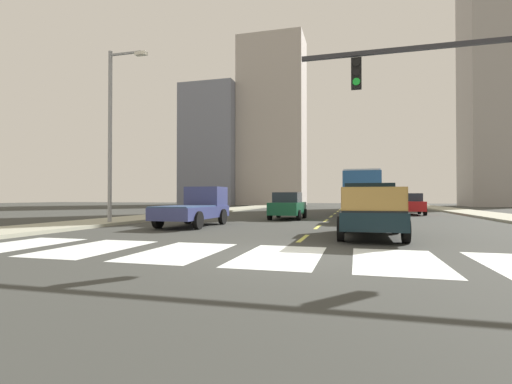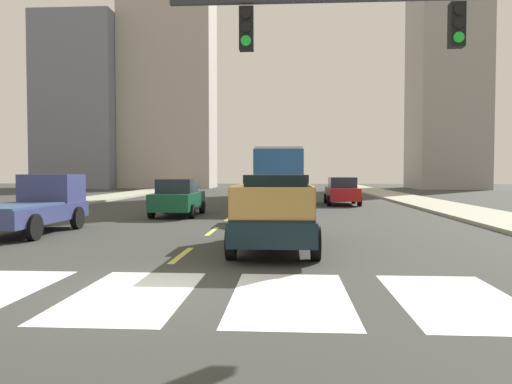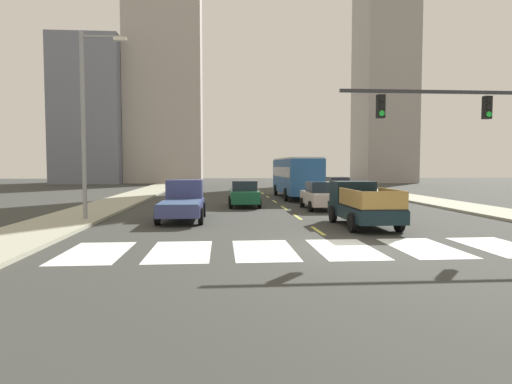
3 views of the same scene
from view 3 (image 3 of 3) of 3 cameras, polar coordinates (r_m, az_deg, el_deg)
name	(u,v)px [view 3 (image 3 of 3)]	position (r m, az deg, el deg)	size (l,w,h in m)	color
ground_plane	(345,249)	(14.71, 11.41, -7.24)	(160.00, 160.00, 0.00)	#353632
sidewalk_right	(427,201)	(35.54, 21.29, -1.04)	(3.38, 110.00, 0.15)	#A2A28D
sidewalk_left	(116,203)	(32.87, -17.60, -1.31)	(3.38, 110.00, 0.15)	#A2A28D
crosswalk_stripe_0	(94,253)	(14.70, -20.18, -7.37)	(1.91, 3.63, 0.01)	silver
crosswalk_stripe_1	(180,251)	(14.22, -9.77, -7.57)	(1.91, 3.63, 0.01)	silver
crosswalk_stripe_2	(264,250)	(14.22, 1.00, -7.52)	(1.91, 3.63, 0.01)	silver
crosswalk_stripe_3	(345,249)	(14.71, 11.41, -7.22)	(1.91, 3.63, 0.01)	silver
crosswalk_stripe_4	(423,248)	(15.64, 20.84, -6.74)	(1.91, 3.63, 0.01)	silver
crosswalk_stripe_5	(500,247)	(16.93, 29.02, -6.19)	(1.91, 3.63, 0.01)	silver
lane_dash_0	(318,231)	(18.54, 8.01, -4.98)	(0.16, 2.40, 0.01)	#D3D255
lane_dash_1	(297,217)	(23.40, 5.36, -3.21)	(0.16, 2.40, 0.01)	#D3D255
lane_dash_2	(284,208)	(28.31, 3.63, -2.05)	(0.16, 2.40, 0.01)	#D3D255
lane_dash_3	(275,201)	(33.25, 2.42, -1.22)	(0.16, 2.40, 0.01)	#D3D255
lane_dash_4	(268,197)	(38.21, 1.52, -0.62)	(0.16, 2.40, 0.01)	#D3D255
lane_dash_5	(262,193)	(43.17, 0.83, -0.15)	(0.16, 2.40, 0.01)	#D3D255
lane_dash_6	(258,190)	(48.14, 0.28, 0.22)	(0.16, 2.40, 0.01)	#D3D255
lane_dash_7	(255,188)	(53.12, -0.17, 0.53)	(0.16, 2.40, 0.01)	#D3D255
pickup_stakebed	(361,205)	(20.41, 13.37, -1.63)	(2.18, 5.20, 1.96)	black
pickup_dark	(183,201)	(22.42, -9.42, -1.17)	(2.18, 5.20, 1.96)	navy
city_bus	(296,175)	(36.62, 5.15, 2.25)	(2.72, 10.80, 3.32)	#23528B
sedan_far	(321,196)	(27.41, 8.38, -0.46)	(2.02, 4.40, 1.72)	beige
sedan_mid	(337,187)	(38.79, 10.42, 0.66)	(2.02, 4.40, 1.72)	red
sedan_near_left	(244,194)	(29.01, -1.55, -0.21)	(2.02, 4.40, 1.72)	#165433
streetlight_left	(87,118)	(22.73, -21.07, 8.93)	(2.20, 0.28, 9.00)	gray
tower_tall_centre	(385,20)	(77.95, 16.39, 20.54)	(8.07, 9.36, 51.60)	#9B9692
block_mid_left	(91,112)	(73.00, -20.54, 9.66)	(10.06, 9.44, 21.76)	slate
block_mid_right	(164,87)	(72.57, -11.80, 13.19)	(11.68, 7.16, 30.16)	#AEA59E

